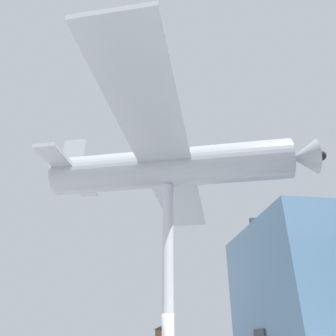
% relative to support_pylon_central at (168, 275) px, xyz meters
% --- Properties ---
extents(glass_pavilion_left, '(11.69, 10.31, 9.88)m').
position_rel_support_pylon_central_xyz_m(glass_pavilion_left, '(-9.56, 12.36, 0.76)').
color(glass_pavilion_left, slate).
rests_on(glass_pavilion_left, ground_plane).
extents(support_pylon_central, '(0.47, 0.47, 7.78)m').
position_rel_support_pylon_central_xyz_m(support_pylon_central, '(0.00, 0.00, 0.00)').
color(support_pylon_central, '#B7B7BC').
rests_on(support_pylon_central, ground_plane).
extents(suspended_airplane, '(16.50, 12.48, 2.90)m').
position_rel_support_pylon_central_xyz_m(suspended_airplane, '(0.06, 0.18, 4.79)').
color(suspended_airplane, '#93999E').
rests_on(suspended_airplane, support_pylon_central).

